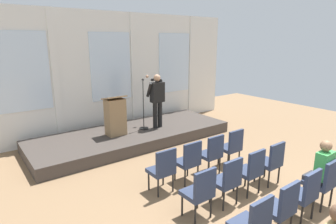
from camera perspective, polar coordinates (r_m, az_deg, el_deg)
rear_partition at (r=9.44m, az=-11.37°, el=7.83°), size 9.71×0.14×3.87m
stage_platform at (r=8.62m, az=-7.04°, el=-4.81°), size 5.99×2.16×0.33m
speaker at (r=8.62m, az=-2.25°, el=3.07°), size 0.50×0.69×1.66m
mic_stand at (r=8.61m, az=-4.96°, el=-1.27°), size 0.28×0.28×1.55m
lectern at (r=8.14m, az=-10.63°, el=-0.82°), size 0.60×0.48×1.16m
chair_r0_c0 at (r=5.65m, az=-1.04°, el=-11.25°), size 0.46×0.44×0.94m
chair_r0_c1 at (r=6.03m, az=4.27°, el=-9.56°), size 0.46×0.44×0.94m
chair_r0_c2 at (r=6.47m, az=8.86°, el=-8.02°), size 0.46×0.44×0.94m
chair_r0_c3 at (r=6.94m, az=12.83°, el=-6.64°), size 0.46×0.44×0.94m
chair_r1_c0 at (r=4.92m, az=6.52°, el=-15.50°), size 0.46×0.44×0.94m
chair_r1_c1 at (r=5.36m, az=11.97°, el=-13.11°), size 0.46×0.44×0.94m
chair_r1_c2 at (r=5.84m, az=16.48°, el=-11.01°), size 0.46×0.44×0.94m
chair_r1_c3 at (r=6.36m, az=20.23°, el=-9.18°), size 0.46×0.44×0.94m
chair_r2_c0 at (r=4.33m, az=16.88°, el=-20.65°), size 0.46×0.44×0.94m
chair_r2_c1 at (r=4.82m, az=21.95°, el=-17.22°), size 0.46×0.44×0.94m
chair_r2_c2 at (r=5.35m, az=25.90°, el=-14.36°), size 0.46×0.44×0.94m
chair_r2_c3 at (r=5.91m, az=29.05°, el=-11.98°), size 0.46×0.44×0.94m
audience_r2_c3 at (r=5.87m, az=28.52°, el=-10.19°), size 0.36×0.39×1.28m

